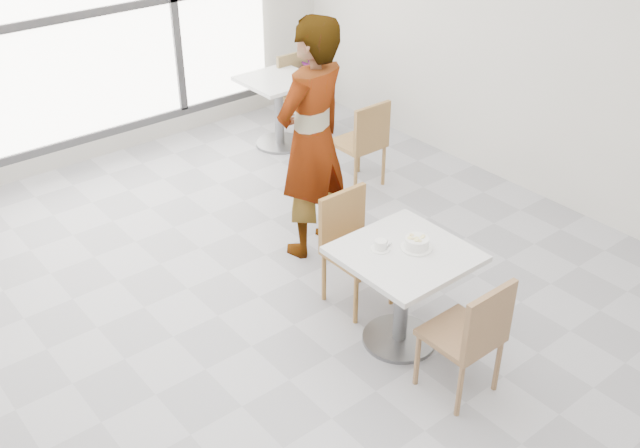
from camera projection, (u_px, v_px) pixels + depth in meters
floor at (294, 325)px, 5.35m from camera, size 7.00×7.00×0.00m
wall_back at (64, 15)px, 6.89m from camera, size 6.00×0.00×6.00m
wall_right at (574, 42)px, 6.19m from camera, size 0.00×7.00×7.00m
window at (67, 17)px, 6.84m from camera, size 4.60×0.07×2.52m
main_table at (403, 280)px, 4.93m from camera, size 0.80×0.80×0.75m
chair_near at (472, 333)px, 4.50m from camera, size 0.42×0.42×0.87m
chair_far at (351, 241)px, 5.39m from camera, size 0.42×0.42×0.87m
oatmeal_bowl at (417, 243)px, 4.82m from camera, size 0.21×0.21×0.09m
coffee_cup at (381, 245)px, 4.82m from camera, size 0.16×0.13×0.07m
person at (312, 140)px, 5.74m from camera, size 0.79×0.60×1.97m
bg_table_right at (279, 102)px, 7.72m from camera, size 0.70×0.70×0.75m
bg_chair_right_near at (364, 139)px, 6.90m from camera, size 0.42×0.42×0.87m
bg_chair_right_far at (300, 89)px, 8.02m from camera, size 0.42×0.42×0.87m
plant_right at (315, 98)px, 8.09m from camera, size 0.55×0.55×0.78m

